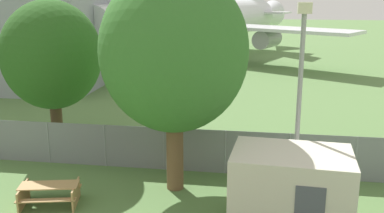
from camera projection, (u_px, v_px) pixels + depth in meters
name	position (u px, v px, depth m)	size (l,w,h in m)	color
perimeter_fence	(164.00, 149.00, 18.60)	(56.07, 0.07, 1.84)	gray
airplane	(201.00, 21.00, 46.43)	(30.61, 37.95, 12.26)	silver
portable_cabin	(290.00, 190.00, 14.00)	(3.81, 2.76, 2.48)	beige
picnic_bench_near_cabin	(49.00, 192.00, 15.58)	(2.26, 1.82, 0.76)	tan
tree_near_hangar	(174.00, 52.00, 15.78)	(5.28, 5.28, 8.12)	brown
tree_behind_benches	(52.00, 55.00, 20.02)	(4.44, 4.44, 6.95)	#4C3823
light_mast	(300.00, 83.00, 14.91)	(0.44, 0.44, 6.91)	#99999E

